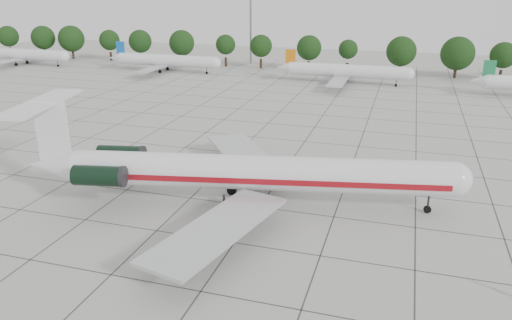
# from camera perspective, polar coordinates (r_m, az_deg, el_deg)

# --- Properties ---
(ground) EXTENTS (260.00, 260.00, 0.00)m
(ground) POSITION_cam_1_polar(r_m,az_deg,el_deg) (53.52, 0.37, -5.41)
(ground) COLOR #B1B1A9
(ground) RESTS_ON ground
(apron_joints) EXTENTS (170.00, 170.00, 0.02)m
(apron_joints) POSITION_cam_1_polar(r_m,az_deg,el_deg) (66.93, 4.05, -0.12)
(apron_joints) COLOR #383838
(apron_joints) RESTS_ON ground
(main_airliner) EXTENTS (46.53, 36.20, 11.02)m
(main_airliner) POSITION_cam_1_polar(r_m,az_deg,el_deg) (52.53, -2.50, -1.32)
(main_airliner) COLOR silver
(main_airliner) RESTS_ON ground
(bg_airliner_a) EXTENTS (28.24, 27.20, 7.40)m
(bg_airliner_a) POSITION_cam_1_polar(r_m,az_deg,el_deg) (158.48, -25.12, 10.86)
(bg_airliner_a) COLOR silver
(bg_airliner_a) RESTS_ON ground
(bg_airliner_b) EXTENTS (28.24, 27.20, 7.40)m
(bg_airliner_b) POSITION_cam_1_polar(r_m,az_deg,el_deg) (134.93, -10.25, 11.11)
(bg_airliner_b) COLOR silver
(bg_airliner_b) RESTS_ON ground
(bg_airliner_c) EXTENTS (28.24, 27.20, 7.40)m
(bg_airliner_c) POSITION_cam_1_polar(r_m,az_deg,el_deg) (118.96, 10.26, 9.96)
(bg_airliner_c) COLOR silver
(bg_airliner_c) RESTS_ON ground
(tree_line) EXTENTS (249.86, 8.44, 10.22)m
(tree_line) POSITION_cam_1_polar(r_m,az_deg,el_deg) (134.87, 6.09, 12.63)
(tree_line) COLOR #332114
(tree_line) RESTS_ON ground
(floodlight_mast) EXTENTS (1.60, 1.60, 25.45)m
(floodlight_mast) POSITION_cam_1_polar(r_m,az_deg,el_deg) (145.37, -0.62, 16.55)
(floodlight_mast) COLOR slate
(floodlight_mast) RESTS_ON ground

